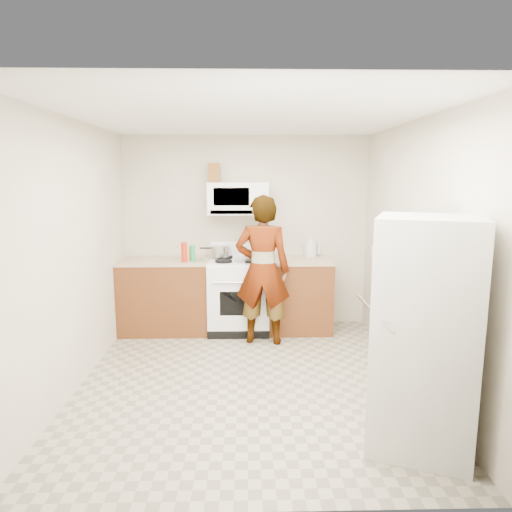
{
  "coord_description": "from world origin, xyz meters",
  "views": [
    {
      "loc": [
        -0.01,
        -4.21,
        1.96
      ],
      "look_at": [
        0.1,
        0.55,
        1.14
      ],
      "focal_mm": 32.0,
      "sensor_mm": 36.0,
      "label": 1
    }
  ],
  "objects_px": {
    "saucepan": "(220,251)",
    "person": "(263,270)",
    "kettle": "(310,249)",
    "microwave": "(238,198)",
    "gas_range": "(239,294)",
    "fridge": "(424,334)"
  },
  "relations": [
    {
      "from": "saucepan",
      "to": "person",
      "type": "bearing_deg",
      "value": -46.84
    },
    {
      "from": "person",
      "to": "kettle",
      "type": "relative_size",
      "value": 9.2
    },
    {
      "from": "microwave",
      "to": "kettle",
      "type": "distance_m",
      "value": 1.17
    },
    {
      "from": "gas_range",
      "to": "saucepan",
      "type": "distance_m",
      "value": 0.6
    },
    {
      "from": "gas_range",
      "to": "person",
      "type": "xyz_separation_m",
      "value": [
        0.29,
        -0.43,
        0.4
      ]
    },
    {
      "from": "kettle",
      "to": "saucepan",
      "type": "xyz_separation_m",
      "value": [
        -1.18,
        -0.1,
        -0.01
      ]
    },
    {
      "from": "microwave",
      "to": "fridge",
      "type": "height_order",
      "value": "microwave"
    },
    {
      "from": "saucepan",
      "to": "microwave",
      "type": "bearing_deg",
      "value": -0.04
    },
    {
      "from": "microwave",
      "to": "saucepan",
      "type": "distance_m",
      "value": 0.72
    },
    {
      "from": "kettle",
      "to": "gas_range",
      "type": "bearing_deg",
      "value": -143.1
    },
    {
      "from": "microwave",
      "to": "person",
      "type": "height_order",
      "value": "microwave"
    },
    {
      "from": "person",
      "to": "fridge",
      "type": "distance_m",
      "value": 2.41
    },
    {
      "from": "gas_range",
      "to": "microwave",
      "type": "relative_size",
      "value": 1.49
    },
    {
      "from": "person",
      "to": "saucepan",
      "type": "relative_size",
      "value": 7.3
    },
    {
      "from": "microwave",
      "to": "saucepan",
      "type": "bearing_deg",
      "value": 179.96
    },
    {
      "from": "kettle",
      "to": "person",
      "type": "bearing_deg",
      "value": -111.34
    },
    {
      "from": "fridge",
      "to": "saucepan",
      "type": "relative_size",
      "value": 7.01
    },
    {
      "from": "kettle",
      "to": "saucepan",
      "type": "relative_size",
      "value": 0.79
    },
    {
      "from": "person",
      "to": "saucepan",
      "type": "xyz_separation_m",
      "value": [
        -0.53,
        0.56,
        0.14
      ]
    },
    {
      "from": "gas_range",
      "to": "kettle",
      "type": "bearing_deg",
      "value": 13.38
    },
    {
      "from": "gas_range",
      "to": "kettle",
      "type": "xyz_separation_m",
      "value": [
        0.95,
        0.23,
        0.55
      ]
    },
    {
      "from": "fridge",
      "to": "saucepan",
      "type": "distance_m",
      "value": 3.16
    }
  ]
}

